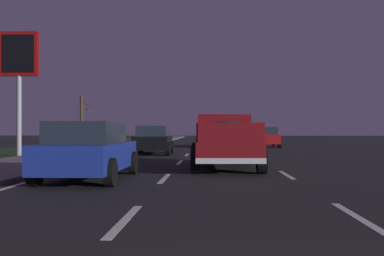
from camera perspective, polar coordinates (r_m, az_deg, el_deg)
The scene contains 11 objects.
ground at distance 29.13m, azimuth 3.37°, elevation -2.85°, with size 144.00×144.00×0.00m, color black.
sidewalk_shoulder at distance 29.95m, azimuth -11.05°, elevation -2.66°, with size 108.00×4.00×0.12m, color slate.
grass_verge at distance 31.49m, azimuth -19.95°, elevation -2.63°, with size 108.00×6.00×0.01m, color #1E3819.
lane_markings at distance 32.59m, azimuth -2.18°, elevation -2.56°, with size 108.00×7.04×0.01m.
pickup_truck at distance 15.36m, azimuth 4.21°, elevation -1.54°, with size 5.48×2.40×1.87m.
sedan_red at distance 34.77m, azimuth 9.31°, elevation -1.12°, with size 4.41×2.04×1.54m.
sedan_blue at distance 12.19m, azimuth -13.05°, elevation -2.80°, with size 4.40×2.02×1.54m.
sedan_tan at distance 34.17m, azimuth 3.28°, elevation -1.14°, with size 4.43×2.08×1.54m.
sedan_black at distance 24.50m, azimuth -4.96°, elevation -1.51°, with size 4.44×2.09×1.54m.
gas_price_sign at distance 23.77m, azimuth -21.27°, elevation 7.70°, with size 0.27×1.90×6.18m.
bare_tree_far at distance 43.32m, azimuth -13.93°, elevation 1.21°, with size 1.57×1.20×4.68m.
Camera 1 is at (-2.10, 0.48, 1.33)m, focal length 41.65 mm.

